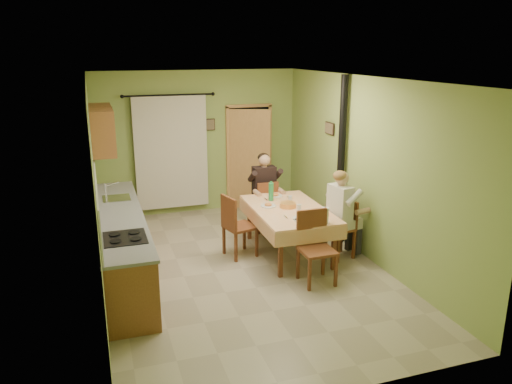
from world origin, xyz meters
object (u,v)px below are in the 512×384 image
object	(u,v)px
dining_table	(288,231)
stove_flue	(340,183)
chair_far	(265,215)
chair_near	(316,263)
man_far	(265,183)
man_right	(342,204)
chair_right	(340,240)
chair_left	(239,238)

from	to	relation	value
dining_table	stove_flue	distance (m)	1.24
chair_far	stove_flue	bearing A→B (deg)	-40.00
dining_table	chair_near	distance (m)	1.10
man_far	man_right	xyz separation A→B (m)	(0.72, -1.53, 0.00)
chair_far	chair_right	xyz separation A→B (m)	(0.74, -1.52, -0.00)
chair_near	man_right	size ratio (longest dim) A/B	0.74
chair_far	man_right	bearing A→B (deg)	-65.12
dining_table	man_far	world-z (taller)	man_far
man_far	chair_left	bearing A→B (deg)	-128.78
chair_right	man_far	xyz separation A→B (m)	(-0.74, 1.53, 0.59)
chair_far	chair_left	bearing A→B (deg)	-129.15
man_right	stove_flue	size ratio (longest dim) A/B	0.50
chair_right	stove_flue	size ratio (longest dim) A/B	0.33
chair_right	man_far	bearing A→B (deg)	13.93
chair_right	stove_flue	bearing A→B (deg)	-36.05
chair_right	man_right	distance (m)	0.59
chair_right	dining_table	bearing A→B (deg)	49.02
man_right	chair_left	bearing A→B (deg)	57.57
chair_near	chair_left	bearing A→B (deg)	-58.98
man_far	stove_flue	bearing A→B (deg)	-40.41
chair_right	man_right	world-z (taller)	man_right
man_far	man_right	distance (m)	1.69
chair_left	man_far	world-z (taller)	man_far
dining_table	man_right	distance (m)	0.96
chair_left	dining_table	bearing A→B (deg)	64.67
man_far	stove_flue	xyz separation A→B (m)	(1.04, -0.86, 0.15)
chair_left	stove_flue	distance (m)	1.95
dining_table	chair_near	xyz separation A→B (m)	(-0.02, -1.09, -0.09)
chair_left	man_right	bearing A→B (deg)	55.24
chair_near	man_right	xyz separation A→B (m)	(0.73, 0.69, 0.59)
chair_left	stove_flue	bearing A→B (deg)	79.31
chair_near	man_far	xyz separation A→B (m)	(0.01, 2.22, 0.59)
dining_table	chair_left	bearing A→B (deg)	170.00
dining_table	chair_near	bearing A→B (deg)	-89.71
man_far	stove_flue	distance (m)	1.36
man_far	man_right	size ratio (longest dim) A/B	1.00
chair_near	stove_flue	size ratio (longest dim) A/B	0.37
dining_table	stove_flue	world-z (taller)	stove_flue
chair_far	man_right	size ratio (longest dim) A/B	0.68
chair_near	chair_right	distance (m)	1.01
chair_right	chair_near	bearing A→B (deg)	121.21
dining_table	man_far	distance (m)	1.23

